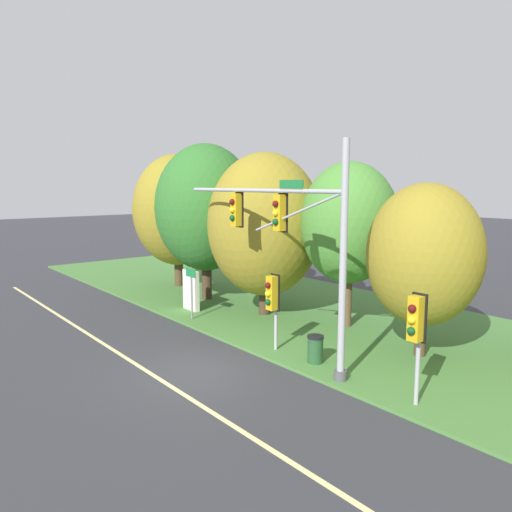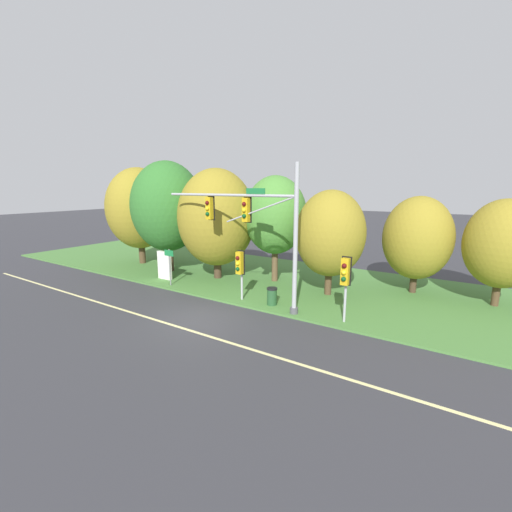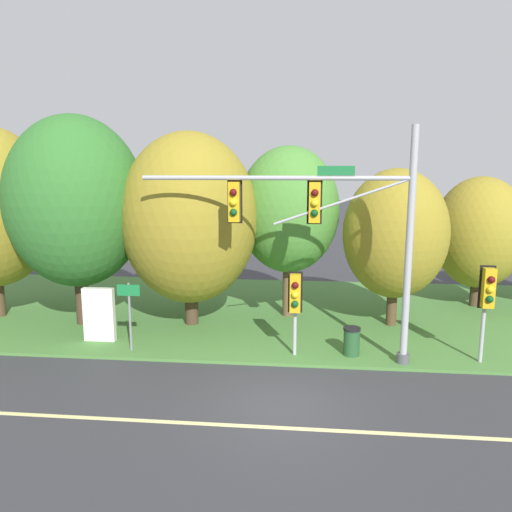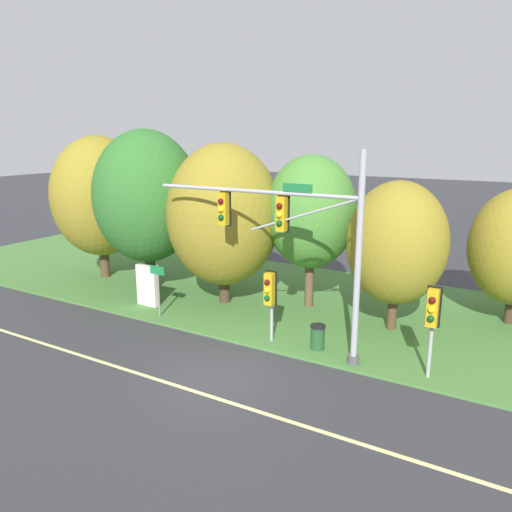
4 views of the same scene
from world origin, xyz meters
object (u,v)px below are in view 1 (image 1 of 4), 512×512
at_px(traffic_signal_mast, 291,232).
at_px(tree_nearest_road, 178,210).
at_px(pedestrian_signal_near_kerb, 416,325).
at_px(tree_left_of_mast, 206,208).
at_px(trash_bin, 315,349).
at_px(tree_mid_verge, 349,223).
at_px(pedestrian_signal_further_along, 272,297).
at_px(info_kiosk, 191,290).
at_px(route_sign_post, 191,286).
at_px(tree_tall_centre, 424,255).
at_px(tree_behind_signpost, 265,225).

xyz_separation_m(traffic_signal_mast, tree_nearest_road, (-13.34, 3.45, 0.06)).
distance_m(traffic_signal_mast, pedestrian_signal_near_kerb, 5.16).
height_order(pedestrian_signal_near_kerb, tree_left_of_mast, tree_left_of_mast).
height_order(tree_nearest_road, trash_bin, tree_nearest_road).
bearing_deg(traffic_signal_mast, tree_mid_verge, 108.20).
distance_m(pedestrian_signal_near_kerb, tree_left_of_mast, 14.62).
distance_m(pedestrian_signal_further_along, tree_nearest_road, 12.88).
relative_size(traffic_signal_mast, info_kiosk, 4.39).
xyz_separation_m(route_sign_post, tree_tall_centre, (9.08, 3.70, 2.06)).
xyz_separation_m(tree_left_of_mast, tree_tall_centre, (11.97, 1.00, -1.18)).
distance_m(pedestrian_signal_near_kerb, tree_nearest_road, 18.47).
bearing_deg(pedestrian_signal_further_along, traffic_signal_mast, -8.91).
xyz_separation_m(tree_nearest_road, tree_behind_signpost, (8.13, -0.23, -0.32)).
bearing_deg(tree_nearest_road, tree_mid_verge, 5.93).
xyz_separation_m(info_kiosk, trash_bin, (8.70, -0.49, -0.47)).
bearing_deg(trash_bin, tree_tall_centre, 61.74).
height_order(route_sign_post, info_kiosk, route_sign_post).
xyz_separation_m(tree_behind_signpost, info_kiosk, (-2.77, -2.22, -3.18)).
bearing_deg(tree_behind_signpost, tree_left_of_mast, -175.05).
bearing_deg(tree_mid_verge, tree_tall_centre, -11.45).
xyz_separation_m(tree_behind_signpost, tree_mid_verge, (3.67, 1.45, 0.22)).
xyz_separation_m(route_sign_post, tree_nearest_road, (-6.77, 3.30, 2.94)).
bearing_deg(info_kiosk, trash_bin, -3.25).
xyz_separation_m(pedestrian_signal_further_along, tree_mid_verge, (-0.41, 4.49, 2.37)).
bearing_deg(pedestrian_signal_further_along, tree_behind_signpost, 143.31).
xyz_separation_m(pedestrian_signal_further_along, tree_tall_centre, (3.64, 3.67, 1.58)).
bearing_deg(pedestrian_signal_near_kerb, tree_mid_verge, 144.11).
relative_size(route_sign_post, tree_left_of_mast, 0.29).
distance_m(tree_nearest_road, tree_tall_centre, 15.88).
distance_m(tree_mid_verge, tree_tall_centre, 4.21).
xyz_separation_m(pedestrian_signal_further_along, tree_behind_signpost, (-4.08, 3.04, 2.15)).
bearing_deg(route_sign_post, tree_nearest_road, 154.05).
bearing_deg(pedestrian_signal_near_kerb, trash_bin, 175.08).
height_order(pedestrian_signal_near_kerb, pedestrian_signal_further_along, pedestrian_signal_near_kerb).
bearing_deg(tree_tall_centre, tree_left_of_mast, -175.22).
distance_m(pedestrian_signal_further_along, tree_mid_verge, 5.10).
relative_size(info_kiosk, trash_bin, 2.04).
height_order(traffic_signal_mast, tree_nearest_road, tree_nearest_road).
xyz_separation_m(traffic_signal_mast, tree_tall_centre, (2.52, 3.85, -0.82)).
bearing_deg(tree_nearest_road, route_sign_post, -25.95).
height_order(tree_nearest_road, tree_mid_verge, tree_nearest_road).
bearing_deg(tree_mid_verge, tree_left_of_mast, -167.05).
height_order(pedestrian_signal_near_kerb, info_kiosk, pedestrian_signal_near_kerb).
bearing_deg(tree_left_of_mast, info_kiosk, -51.66).
relative_size(pedestrian_signal_near_kerb, trash_bin, 3.34).
bearing_deg(tree_left_of_mast, trash_bin, -13.02).
relative_size(pedestrian_signal_near_kerb, info_kiosk, 1.63).
distance_m(tree_nearest_road, trash_bin, 14.89).
relative_size(tree_mid_verge, info_kiosk, 3.61).
relative_size(tree_behind_signpost, tree_mid_verge, 1.07).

